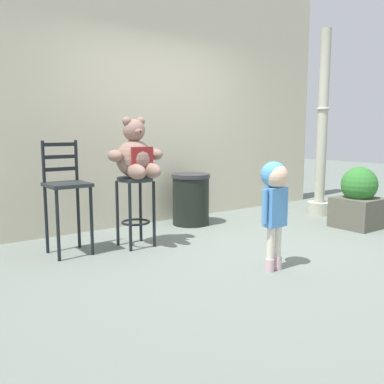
{
  "coord_description": "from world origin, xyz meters",
  "views": [
    {
      "loc": [
        -2.96,
        -3.03,
        1.21
      ],
      "look_at": [
        -0.55,
        0.22,
        0.62
      ],
      "focal_mm": 39.72,
      "sensor_mm": 36.0,
      "label": 1
    }
  ],
  "objects_px": {
    "teddy_bear": "(136,156)",
    "bar_chair_empty": "(66,190)",
    "lamppost": "(322,144)",
    "planter_with_shrub": "(358,200)",
    "trash_bin": "(191,199)",
    "bar_stool_with_teddy": "(135,197)",
    "child_walking": "(275,192)"
  },
  "relations": [
    {
      "from": "teddy_bear",
      "to": "bar_chair_empty",
      "type": "distance_m",
      "value": 0.77
    },
    {
      "from": "lamppost",
      "to": "planter_with_shrub",
      "type": "xyz_separation_m",
      "value": [
        -0.32,
        -0.82,
        -0.66
      ]
    },
    {
      "from": "lamppost",
      "to": "trash_bin",
      "type": "bearing_deg",
      "value": 163.05
    },
    {
      "from": "bar_stool_with_teddy",
      "to": "trash_bin",
      "type": "bearing_deg",
      "value": 24.53
    },
    {
      "from": "trash_bin",
      "to": "bar_chair_empty",
      "type": "height_order",
      "value": "bar_chair_empty"
    },
    {
      "from": "bar_chair_empty",
      "to": "teddy_bear",
      "type": "bearing_deg",
      "value": -15.96
    },
    {
      "from": "bar_chair_empty",
      "to": "child_walking",
      "type": "bearing_deg",
      "value": -51.57
    },
    {
      "from": "trash_bin",
      "to": "child_walking",
      "type": "bearing_deg",
      "value": -105.23
    },
    {
      "from": "bar_chair_empty",
      "to": "planter_with_shrub",
      "type": "height_order",
      "value": "bar_chair_empty"
    },
    {
      "from": "trash_bin",
      "to": "lamppost",
      "type": "distance_m",
      "value": 2.09
    },
    {
      "from": "teddy_bear",
      "to": "lamppost",
      "type": "xyz_separation_m",
      "value": [
        2.98,
        -0.05,
        0.06
      ]
    },
    {
      "from": "teddy_bear",
      "to": "trash_bin",
      "type": "relative_size",
      "value": 0.93
    },
    {
      "from": "child_walking",
      "to": "bar_chair_empty",
      "type": "bearing_deg",
      "value": -159.6
    },
    {
      "from": "bar_stool_with_teddy",
      "to": "planter_with_shrub",
      "type": "height_order",
      "value": "planter_with_shrub"
    },
    {
      "from": "bar_stool_with_teddy",
      "to": "planter_with_shrub",
      "type": "distance_m",
      "value": 2.82
    },
    {
      "from": "teddy_bear",
      "to": "planter_with_shrub",
      "type": "height_order",
      "value": "teddy_bear"
    },
    {
      "from": "bar_stool_with_teddy",
      "to": "child_walking",
      "type": "xyz_separation_m",
      "value": [
        0.57,
        -1.4,
        0.17
      ]
    },
    {
      "from": "teddy_bear",
      "to": "child_walking",
      "type": "distance_m",
      "value": 1.51
    },
    {
      "from": "trash_bin",
      "to": "bar_stool_with_teddy",
      "type": "bearing_deg",
      "value": -155.47
    },
    {
      "from": "teddy_bear",
      "to": "bar_stool_with_teddy",
      "type": "bearing_deg",
      "value": 90.0
    },
    {
      "from": "child_walking",
      "to": "bar_chair_empty",
      "type": "distance_m",
      "value": 2.0
    },
    {
      "from": "teddy_bear",
      "to": "bar_chair_empty",
      "type": "relative_size",
      "value": 0.55
    },
    {
      "from": "bar_stool_with_teddy",
      "to": "child_walking",
      "type": "height_order",
      "value": "child_walking"
    },
    {
      "from": "trash_bin",
      "to": "teddy_bear",
      "type": "bearing_deg",
      "value": -154.12
    },
    {
      "from": "child_walking",
      "to": "lamppost",
      "type": "xyz_separation_m",
      "value": [
        2.41,
        1.32,
        0.32
      ]
    },
    {
      "from": "trash_bin",
      "to": "lamppost",
      "type": "relative_size",
      "value": 0.25
    },
    {
      "from": "bar_stool_with_teddy",
      "to": "planter_with_shrub",
      "type": "xyz_separation_m",
      "value": [
        2.66,
        -0.9,
        -0.17
      ]
    },
    {
      "from": "bar_stool_with_teddy",
      "to": "teddy_bear",
      "type": "bearing_deg",
      "value": -90.0
    },
    {
      "from": "teddy_bear",
      "to": "bar_chair_empty",
      "type": "bearing_deg",
      "value": 164.04
    },
    {
      "from": "planter_with_shrub",
      "to": "child_walking",
      "type": "bearing_deg",
      "value": -166.42
    },
    {
      "from": "teddy_bear",
      "to": "bar_chair_empty",
      "type": "xyz_separation_m",
      "value": [
        -0.67,
        0.19,
        -0.32
      ]
    },
    {
      "from": "bar_stool_with_teddy",
      "to": "trash_bin",
      "type": "xyz_separation_m",
      "value": [
        1.09,
        0.5,
        -0.19
      ]
    }
  ]
}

